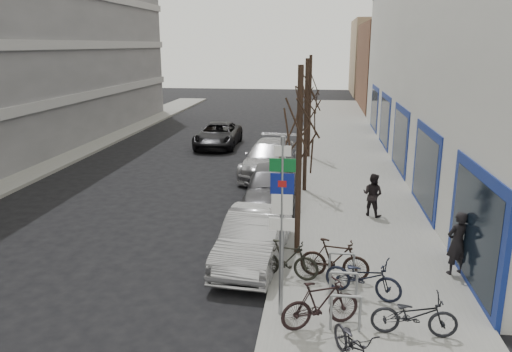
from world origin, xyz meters
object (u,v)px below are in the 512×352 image
(tree_near, at_px, (300,117))
(bike_far_curb, at_px, (415,311))
(bike_rack, at_px, (343,284))
(bike_near_right, at_px, (321,303))
(bike_mid_curb, at_px, (363,274))
(bike_near_left, at_px, (354,342))
(meter_mid, at_px, (292,181))
(bike_mid_inner, at_px, (286,259))
(pedestrian_near, at_px, (457,243))
(bike_far_inner, at_px, (335,259))
(parked_car_front, at_px, (254,238))
(tree_mid, at_px, (307,94))
(pedestrian_far, at_px, (373,194))
(meter_front, at_px, (280,233))
(parked_car_back, at_px, (270,158))
(parked_car_mid, at_px, (271,186))
(highway_sign_pole, at_px, (282,217))
(meter_back, at_px, (298,152))
(lane_car, at_px, (218,135))
(tree_far, at_px, (310,82))

(tree_near, height_order, bike_far_curb, tree_near)
(bike_rack, xyz_separation_m, bike_near_right, (-0.52, -1.01, 0.04))
(bike_near_right, relative_size, bike_mid_curb, 0.96)
(bike_near_left, bearing_deg, meter_mid, 76.43)
(tree_near, relative_size, bike_mid_inner, 3.20)
(bike_mid_inner, distance_m, pedestrian_near, 4.49)
(bike_far_curb, height_order, pedestrian_near, pedestrian_near)
(bike_mid_inner, distance_m, bike_far_inner, 1.24)
(parked_car_front, bearing_deg, meter_mid, 86.89)
(tree_mid, relative_size, pedestrian_near, 3.20)
(meter_mid, distance_m, pedestrian_far, 3.24)
(bike_mid_curb, bearing_deg, meter_front, 69.97)
(bike_rack, relative_size, parked_car_front, 0.51)
(bike_mid_curb, relative_size, bike_far_inner, 1.05)
(parked_car_back, bearing_deg, parked_car_mid, -79.26)
(bike_mid_inner, distance_m, parked_car_back, 11.18)
(highway_sign_pole, relative_size, meter_front, 3.31)
(bike_mid_inner, relative_size, bike_far_curb, 0.97)
(bike_mid_curb, height_order, bike_far_inner, bike_mid_curb)
(meter_mid, distance_m, pedestrian_near, 7.49)
(bike_mid_curb, bearing_deg, parked_car_back, 37.98)
(meter_back, height_order, bike_near_right, meter_back)
(lane_car, bearing_deg, parked_car_front, -75.89)
(highway_sign_pole, relative_size, bike_near_left, 2.63)
(pedestrian_near, bearing_deg, bike_mid_curb, 9.28)
(bike_far_inner, distance_m, pedestrian_far, 5.36)
(bike_far_inner, xyz_separation_m, parked_car_back, (-2.75, 10.96, 0.11))
(bike_far_inner, bearing_deg, meter_back, 16.84)
(tree_mid, xyz_separation_m, pedestrian_near, (4.20, -7.38, -3.09))
(meter_back, relative_size, parked_car_back, 0.23)
(meter_back, distance_m, lane_car, 7.29)
(tree_near, bearing_deg, meter_mid, 95.14)
(bike_near_left, relative_size, bike_mid_curb, 0.85)
(tree_far, height_order, bike_near_left, tree_far)
(meter_mid, bearing_deg, parked_car_front, -97.78)
(highway_sign_pole, bearing_deg, meter_mid, 91.68)
(meter_mid, relative_size, pedestrian_far, 0.82)
(meter_front, relative_size, bike_far_curb, 0.72)
(meter_front, relative_size, lane_car, 0.25)
(highway_sign_pole, height_order, meter_front, highway_sign_pole)
(highway_sign_pole, distance_m, parked_car_front, 3.62)
(lane_car, bearing_deg, pedestrian_near, -60.46)
(tree_mid, height_order, pedestrian_near, tree_mid)
(lane_car, bearing_deg, bike_near_left, -72.74)
(meter_mid, bearing_deg, bike_mid_curb, -73.94)
(bike_near_right, relative_size, bike_mid_inner, 1.05)
(bike_rack, height_order, bike_far_curb, bike_far_curb)
(tree_near, xyz_separation_m, parked_car_mid, (-1.20, 4.56, -3.28))
(bike_near_left, bearing_deg, bike_near_right, 92.83)
(bike_near_right, xyz_separation_m, pedestrian_near, (3.52, 3.04, 0.31))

